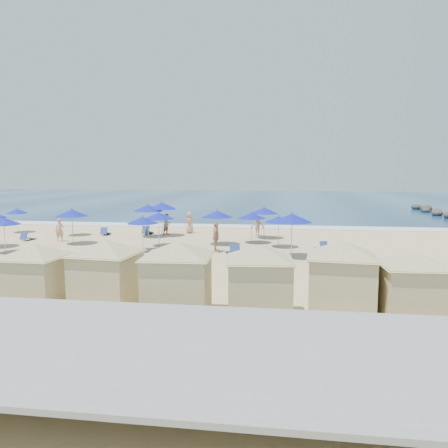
{
  "coord_description": "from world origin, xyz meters",
  "views": [
    {
      "loc": [
        6.12,
        -24.06,
        4.96
      ],
      "look_at": [
        2.33,
        3.0,
        1.73
      ],
      "focal_mm": 35.0,
      "sensor_mm": 36.0,
      "label": 1
    }
  ],
  "objects": [
    {
      "name": "ground",
      "position": [
        0.0,
        0.0,
        0.0
      ],
      "size": [
        160.0,
        160.0,
        0.0
      ],
      "primitive_type": "plane",
      "color": "#CBB381",
      "rests_on": "ground"
    },
    {
      "name": "ocean",
      "position": [
        0.0,
        55.0,
        0.03
      ],
      "size": [
        160.0,
        80.0,
        0.06
      ],
      "primitive_type": "cube",
      "color": "navy",
      "rests_on": "ground"
    },
    {
      "name": "surf_line",
      "position": [
        0.0,
        15.5,
        0.04
      ],
      "size": [
        160.0,
        2.5,
        0.08
      ],
      "primitive_type": "cube",
      "color": "white",
      "rests_on": "ground"
    },
    {
      "name": "seawall",
      "position": [
        0.0,
        -13.5,
        0.65
      ],
      "size": [
        160.0,
        6.1,
        1.22
      ],
      "color": "gray",
      "rests_on": "ground"
    },
    {
      "name": "trash_bin",
      "position": [
        -1.5,
        -4.69,
        0.44
      ],
      "size": [
        0.89,
        0.89,
        0.87
      ],
      "primitive_type": "cube",
      "rotation": [
        0.0,
        0.0,
        -0.02
      ],
      "color": "black",
      "rests_on": "ground"
    },
    {
      "name": "cabana_0",
      "position": [
        -2.77,
        -9.71,
        1.52
      ],
      "size": [
        4.24,
        4.24,
        2.66
      ],
      "color": "#CBBA8B",
      "rests_on": "ground"
    },
    {
      "name": "cabana_1",
      "position": [
        -0.23,
        -9.35,
        1.62
      ],
      "size": [
        4.48,
        4.48,
        2.82
      ],
      "color": "#CBBA8B",
      "rests_on": "ground"
    },
    {
      "name": "cabana_2",
      "position": [
        2.52,
        -9.83,
        1.67
      ],
      "size": [
        4.64,
        4.64,
        2.92
      ],
      "color": "#CBBA8B",
      "rests_on": "ground"
    },
    {
      "name": "cabana_3",
      "position": [
        5.31,
        -9.67,
        1.62
      ],
      "size": [
        4.48,
        4.48,
        2.82
      ],
      "color": "#CBBA8B",
      "rests_on": "ground"
    },
    {
      "name": "cabana_4",
      "position": [
        8.07,
        -9.1,
        1.68
      ],
      "size": [
        4.65,
        4.65,
        2.93
      ],
      "color": "#CBBA8B",
      "rests_on": "ground"
    },
    {
      "name": "cabana_5",
      "position": [
        10.29,
        -9.47,
        1.53
      ],
      "size": [
        4.27,
        4.27,
        2.68
      ],
      "color": "#CBBA8B",
      "rests_on": "ground"
    },
    {
      "name": "umbrella_0",
      "position": [
        -15.92,
        9.26,
        1.78
      ],
      "size": [
        1.8,
        1.8,
        2.05
      ],
      "color": "#A5A8AD",
      "rests_on": "ground"
    },
    {
      "name": "umbrella_2",
      "position": [
        -10.53,
        8.25,
        1.85
      ],
      "size": [
        1.88,
        1.88,
        2.14
      ],
      "color": "#A5A8AD",
      "rests_on": "ground"
    },
    {
      "name": "umbrella_3",
      "position": [
        -8.5,
        4.27,
        2.18
      ],
      "size": [
        2.21,
        2.21,
        2.52
      ],
      "color": "#A5A8AD",
      "rests_on": "ground"
    },
    {
      "name": "umbrella_4",
      "position": [
        -3.43,
        8.97,
        2.37
      ],
      "size": [
        2.4,
        2.4,
        2.74
      ],
      "color": "#A5A8AD",
      "rests_on": "ground"
    },
    {
      "name": "umbrella_5",
      "position": [
        -2.28,
        4.22,
        2.08
      ],
      "size": [
        2.11,
        2.11,
        2.4
      ],
      "color": "#A5A8AD",
      "rests_on": "ground"
    },
    {
      "name": "umbrella_6",
      "position": [
        -2.76,
        2.25,
        1.98
      ],
      "size": [
        2.0,
        2.0,
        2.28
      ],
      "color": "#A5A8AD",
      "rests_on": "ground"
    },
    {
      "name": "umbrella_7",
      "position": [
        1.5,
        5.42,
        2.13
      ],
      "size": [
        2.16,
        2.16,
        2.46
      ],
      "color": "#A5A8AD",
      "rests_on": "ground"
    },
    {
      "name": "umbrella_8",
      "position": [
        3.81,
        6.41,
        1.96
      ],
      "size": [
        1.99,
        1.99,
        2.26
      ],
      "color": "#A5A8AD",
      "rests_on": "ground"
    },
    {
      "name": "umbrella_9",
      "position": [
        4.57,
        8.8,
        2.11
      ],
      "size": [
        2.14,
        2.14,
        2.44
      ],
      "color": "#A5A8AD",
      "rests_on": "ground"
    },
    {
      "name": "umbrella_10",
      "position": [
        5.73,
        4.92,
        1.88
      ],
      "size": [
        1.9,
        1.9,
        2.17
      ],
      "color": "#A5A8AD",
      "rests_on": "ground"
    },
    {
      "name": "umbrella_11",
      "position": [
        6.54,
        1.47,
        2.34
      ],
      "size": [
        2.37,
        2.37,
        2.7
      ],
      "color": "#A5A8AD",
      "rests_on": "ground"
    },
    {
      "name": "umbrella_12",
      "position": [
        -4.33,
        8.25,
        2.26
      ],
      "size": [
        2.29,
        2.29,
        2.6
      ],
      "color": "#A5A8AD",
      "rests_on": "ground"
    },
    {
      "name": "umbrella_13",
      "position": [
        -11.04,
        0.5,
        1.98
      ],
      "size": [
        2.01,
        2.01,
        2.28
      ],
      "color": "#A5A8AD",
      "rests_on": "ground"
    },
    {
      "name": "beach_chair_0",
      "position": [
        -12.64,
        5.32,
        0.23
      ],
      "size": [
        0.72,
        1.26,
        0.65
      ],
      "color": "navy",
      "rests_on": "ground"
    },
    {
      "name": "beach_chair_1",
      "position": [
        -8.04,
        8.73,
        0.23
      ],
      "size": [
        0.61,
        1.24,
        0.67
      ],
      "color": "navy",
      "rests_on": "ground"
    },
    {
      "name": "beach_chair_2",
      "position": [
        -4.86,
        9.59,
        0.26
      ],
      "size": [
        0.66,
        1.37,
        0.74
      ],
      "color": "navy",
      "rests_on": "ground"
    },
    {
      "name": "beach_chair_3",
      "position": [
        -0.5,
        0.34,
        0.24
      ],
      "size": [
        0.56,
        1.25,
        0.69
      ],
      "color": "navy",
      "rests_on": "ground"
    },
    {
      "name": "beach_chair_4",
      "position": [
        3.07,
        1.79,
        0.26
      ],
      "size": [
        1.08,
        1.5,
        0.76
      ],
      "color": "navy",
      "rests_on": "ground"
    },
    {
      "name": "beach_chair_5",
      "position": [
        8.5,
        4.25,
        0.22
      ],
      "size": [
        0.92,
        1.24,
        0.62
      ],
      "color": "navy",
      "rests_on": "ground"
    },
    {
      "name": "beachgoer_0",
      "position": [
        -9.98,
        5.21,
        0.82
      ],
      "size": [
        0.67,
        0.51,
        1.65
      ],
      "primitive_type": "imported",
      "rotation": [
        0.0,
        0.0,
        0.2
      ],
      "color": "tan",
      "rests_on": "ground"
    },
    {
      "name": "beachgoer_1",
      "position": [
        -3.21,
        9.73,
        0.84
      ],
      "size": [
        0.94,
        1.02,
        1.68
      ],
      "primitive_type": "imported",
      "rotation": [
        0.0,
        0.0,
        1.11
      ],
      "color": "tan",
      "rests_on": "ground"
    },
    {
      "name": "beachgoer_2",
      "position": [
        1.87,
        2.63,
        0.94
      ],
      "size": [
        0.48,
        1.11,
        1.89
      ],
      "primitive_type": "imported",
      "rotation": [
        0.0,
        0.0,
        1.59
      ],
      "color": "tan",
      "rests_on": "ground"
    },
    {
      "name": "beachgoer_3",
      "position": [
        4.01,
        9.82,
        0.84
      ],
      "size": [
        1.23,
        0.94,
        1.69
      ],
      "primitive_type": "imported",
      "rotation": [
        0.0,
        0.0,
        3.47
      ],
      "color": "tan",
      "rests_on": "ground"
    },
    {
      "name": "beachgoer_4",
      "position": [
        -1.62,
        10.74,
        0.88
      ],
      "size": [
        0.98,
        1.01,
        1.75
      ],
      "primitive_type": "imported",
      "rotation": [
        0.0,
        0.0,
        3.98
      ],
      "color": "tan",
      "rests_on": "ground"
    }
  ]
}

